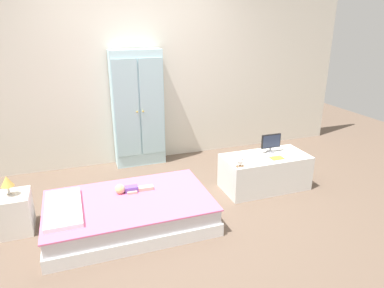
{
  "coord_description": "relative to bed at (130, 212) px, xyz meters",
  "views": [
    {
      "loc": [
        -0.89,
        -3.16,
        1.95
      ],
      "look_at": [
        0.37,
        0.39,
        0.58
      ],
      "focal_mm": 32.3,
      "sensor_mm": 36.0,
      "label": 1
    }
  ],
  "objects": [
    {
      "name": "pillow",
      "position": [
        -0.6,
        0.0,
        0.17
      ],
      "size": [
        0.32,
        0.71,
        0.05
      ],
      "primitive_type": "cube",
      "color": "white",
      "rests_on": "bed"
    },
    {
      "name": "wardrobe",
      "position": [
        0.43,
        1.54,
        0.66
      ],
      "size": [
        0.68,
        0.28,
        1.59
      ],
      "color": "silver",
      "rests_on": "ground_plane"
    },
    {
      "name": "nightstand",
      "position": [
        -1.07,
        0.27,
        0.05
      ],
      "size": [
        0.33,
        0.33,
        0.39
      ],
      "primitive_type": "cube",
      "color": "silver",
      "rests_on": "ground_plane"
    },
    {
      "name": "doll",
      "position": [
        0.01,
        0.16,
        0.18
      ],
      "size": [
        0.39,
        0.14,
        0.1
      ],
      "color": "#6B4CB2",
      "rests_on": "bed"
    },
    {
      "name": "tv_stand",
      "position": [
        1.69,
        0.27,
        0.07
      ],
      "size": [
        1.03,
        0.5,
        0.42
      ],
      "primitive_type": "cube",
      "color": "silver",
      "rests_on": "ground_plane"
    },
    {
      "name": "table_lamp",
      "position": [
        -1.07,
        0.27,
        0.39
      ],
      "size": [
        0.12,
        0.12,
        0.2
      ],
      "color": "#B7B2AD",
      "rests_on": "nightstand"
    },
    {
      "name": "bed",
      "position": [
        0.0,
        0.0,
        0.0
      ],
      "size": [
        1.61,
        0.99,
        0.28
      ],
      "color": "white",
      "rests_on": "ground_plane"
    },
    {
      "name": "ground_plane",
      "position": [
        0.47,
        0.14,
        -0.15
      ],
      "size": [
        10.0,
        10.0,
        0.02
      ],
      "primitive_type": "cube",
      "color": "brown"
    },
    {
      "name": "tv_monitor",
      "position": [
        1.8,
        0.35,
        0.41
      ],
      "size": [
        0.25,
        0.1,
        0.23
      ],
      "color": "#99999E",
      "rests_on": "tv_stand"
    },
    {
      "name": "back_wall",
      "position": [
        0.47,
        1.71,
        1.21
      ],
      "size": [
        6.4,
        0.05,
        2.7
      ],
      "primitive_type": "cube",
      "color": "silver",
      "rests_on": "ground_plane"
    },
    {
      "name": "rocking_horse_toy",
      "position": [
        1.26,
        0.09,
        0.33
      ],
      "size": [
        0.09,
        0.04,
        0.11
      ],
      "color": "#8E6642",
      "rests_on": "tv_stand"
    },
    {
      "name": "book_yellow",
      "position": [
        1.77,
        0.16,
        0.28
      ],
      "size": [
        0.15,
        0.1,
        0.01
      ],
      "primitive_type": "cube",
      "color": "gold",
      "rests_on": "tv_stand"
    }
  ]
}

